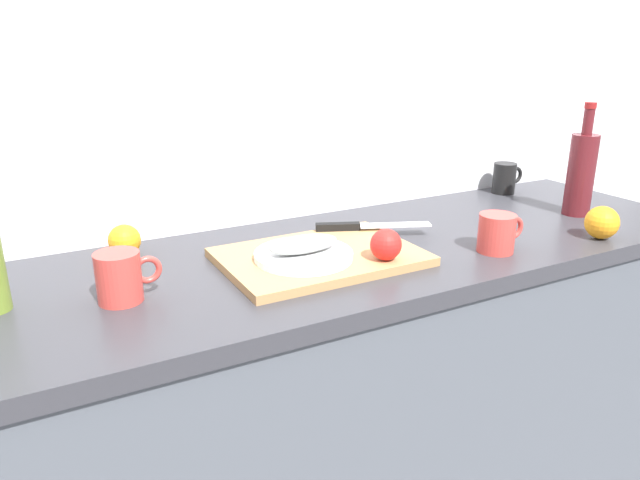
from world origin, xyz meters
name	(u,v)px	position (x,y,z in m)	size (l,w,h in m)	color
back_wall	(287,88)	(0.00, 0.33, 1.25)	(3.20, 0.05, 2.50)	white
kitchen_counter	(346,412)	(0.00, 0.00, 0.45)	(2.00, 0.60, 0.90)	#4C5159
cutting_board	(320,257)	(-0.09, -0.03, 0.91)	(0.44, 0.31, 0.02)	tan
white_plate	(304,255)	(-0.14, -0.05, 0.93)	(0.22, 0.22, 0.01)	white
fish_fillet	(303,244)	(-0.14, -0.05, 0.95)	(0.16, 0.07, 0.04)	#999E99
chef_knife	(359,226)	(0.07, 0.07, 0.93)	(0.28, 0.14, 0.02)	silver
tomato_0	(386,245)	(0.01, -0.14, 0.95)	(0.07, 0.07, 0.07)	red
wine_bottle	(581,172)	(0.72, -0.05, 1.02)	(0.07, 0.07, 0.31)	#59191E
coffee_mug_0	(505,178)	(0.72, 0.23, 0.95)	(0.11, 0.07, 0.10)	black
coffee_mug_1	(497,233)	(0.30, -0.17, 0.95)	(0.13, 0.09, 0.09)	#CC3F38
coffee_mug_2	(120,277)	(-0.53, -0.04, 0.95)	(0.12, 0.08, 0.10)	#CC3F38
orange_0	(602,223)	(0.60, -0.23, 0.94)	(0.08, 0.08, 0.08)	orange
orange_1	(125,240)	(-0.47, 0.21, 0.94)	(0.07, 0.07, 0.07)	orange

